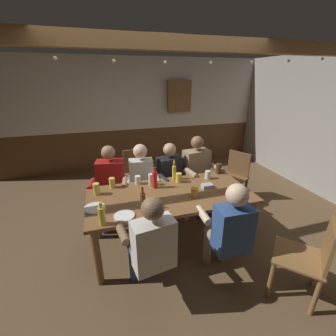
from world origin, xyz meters
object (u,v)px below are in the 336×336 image
(pint_glass_1, at_px, (194,193))
(plate_1, at_px, (94,208))
(plate_0, at_px, (124,216))
(pint_glass_2, at_px, (179,178))
(pint_glass_4, at_px, (237,189))
(pint_glass_7, at_px, (151,179))
(bottle_0, at_px, (155,179))
(bottle_1, at_px, (102,216))
(pint_glass_3, at_px, (96,189))
(person_3, at_px, (198,171))
(condiment_caddy, at_px, (207,186))
(chair_empty_near_left, at_px, (137,173))
(bottle_3, at_px, (143,200))
(dining_table, at_px, (171,200))
(person_0, at_px, (111,183))
(person_1, at_px, (142,181))
(pint_glass_0, at_px, (112,183))
(pint_glass_5, at_px, (219,169))
(chair_empty_far_end, at_px, (234,176))
(person_5, at_px, (229,228))
(wall_dart_cabinet, at_px, (179,96))
(bottle_2, at_px, (174,172))
(person_2, at_px, (172,177))
(pint_glass_8, at_px, (208,175))
(person_4, at_px, (151,244))
(chair_empty_near_right, at_px, (308,258))

(pint_glass_1, bearing_deg, plate_1, 176.26)
(pint_glass_1, bearing_deg, plate_0, -168.72)
(pint_glass_2, relative_size, pint_glass_4, 1.08)
(pint_glass_7, bearing_deg, pint_glass_4, -28.47)
(bottle_0, xyz_separation_m, pint_glass_1, (0.39, -0.37, -0.06))
(bottle_1, bearing_deg, pint_glass_3, 94.33)
(person_3, bearing_deg, condiment_caddy, 67.55)
(chair_empty_near_left, xyz_separation_m, bottle_3, (-0.19, -1.64, 0.37))
(dining_table, bearing_deg, condiment_caddy, 1.81)
(person_0, height_order, person_1, person_0)
(pint_glass_0, bearing_deg, pint_glass_4, -21.98)
(pint_glass_2, relative_size, pint_glass_5, 0.84)
(bottle_3, bearing_deg, chair_empty_far_end, 29.43)
(person_5, xyz_separation_m, bottle_0, (-0.55, 0.91, 0.21))
(pint_glass_2, height_order, pint_glass_5, pint_glass_5)
(wall_dart_cabinet, bearing_deg, bottle_2, -110.60)
(condiment_caddy, bearing_deg, dining_table, -178.19)
(person_2, bearing_deg, bottle_0, 42.42)
(person_5, height_order, bottle_3, person_5)
(bottle_0, distance_m, pint_glass_2, 0.36)
(plate_1, height_order, pint_glass_1, pint_glass_1)
(person_1, bearing_deg, person_0, 3.65)
(pint_glass_7, relative_size, pint_glass_8, 1.31)
(chair_empty_near_left, bearing_deg, plate_0, 68.95)
(pint_glass_2, bearing_deg, person_3, 40.87)
(person_1, relative_size, bottle_3, 4.60)
(chair_empty_far_end, bearing_deg, pint_glass_5, 96.24)
(person_2, bearing_deg, person_5, 87.77)
(pint_glass_8, bearing_deg, person_1, 154.61)
(bottle_1, relative_size, pint_glass_7, 1.57)
(chair_empty_near_left, height_order, pint_glass_7, pint_glass_7)
(pint_glass_7, height_order, pint_glass_8, pint_glass_7)
(dining_table, bearing_deg, plate_0, -151.51)
(person_4, xyz_separation_m, bottle_2, (0.59, 1.08, 0.21))
(person_4, distance_m, pint_glass_8, 1.42)
(bottle_1, distance_m, pint_glass_8, 1.60)
(pint_glass_2, bearing_deg, dining_table, -125.29)
(person_4, bearing_deg, chair_empty_far_end, 30.33)
(chair_empty_near_right, height_order, pint_glass_1, chair_empty_near_right)
(person_1, distance_m, person_2, 0.47)
(person_5, xyz_separation_m, pint_glass_3, (-1.27, 0.95, 0.17))
(chair_empty_near_right, relative_size, pint_glass_7, 5.67)
(chair_empty_far_end, bearing_deg, plate_1, 81.55)
(pint_glass_2, bearing_deg, pint_glass_0, 174.24)
(plate_1, distance_m, pint_glass_8, 1.57)
(person_2, relative_size, bottle_1, 4.77)
(pint_glass_3, relative_size, pint_glass_5, 0.97)
(chair_empty_near_right, bearing_deg, chair_empty_near_left, 73.16)
(pint_glass_5, bearing_deg, pint_glass_7, -175.26)
(plate_1, height_order, pint_glass_2, pint_glass_2)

